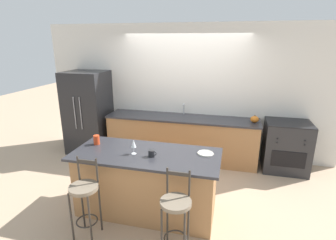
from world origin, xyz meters
The scene contains 14 objects.
ground_plane centered at (0.00, 0.00, 0.00)m, with size 18.00×18.00×0.00m, color tan.
wall_back centered at (0.00, 0.71, 1.35)m, with size 6.00×0.07×2.70m.
back_counter centered at (0.00, 0.38, 0.45)m, with size 3.04×0.69×0.90m.
sink_faucet centered at (0.00, 0.59, 1.03)m, with size 0.02×0.13×0.22m.
kitchen_island centered at (-0.13, -1.48, 0.46)m, with size 2.01×0.88×0.90m.
refrigerator centered at (-2.04, 0.30, 0.88)m, with size 0.84×0.80×1.75m.
oven_range centered at (2.00, 0.36, 0.47)m, with size 0.79×0.68×0.94m.
bar_stool_near centered at (-0.70, -2.14, 0.57)m, with size 0.35×0.35×1.03m.
bar_stool_far centered at (0.44, -2.16, 0.57)m, with size 0.35×0.35×1.03m.
dinner_plate centered at (0.66, -1.30, 0.91)m, with size 0.22×0.22×0.02m.
wine_glass centered at (-0.28, -1.54, 1.05)m, with size 0.07×0.07×0.20m.
coffee_mug centered at (-0.02, -1.56, 0.95)m, with size 0.11×0.08×0.09m.
tumbler_cup centered at (-0.94, -1.35, 0.97)m, with size 0.09×0.09×0.14m.
pumpkin_decoration centered at (1.39, 0.36, 0.96)m, with size 0.16×0.16×0.15m.
Camera 1 is at (0.95, -4.57, 2.38)m, focal length 28.00 mm.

